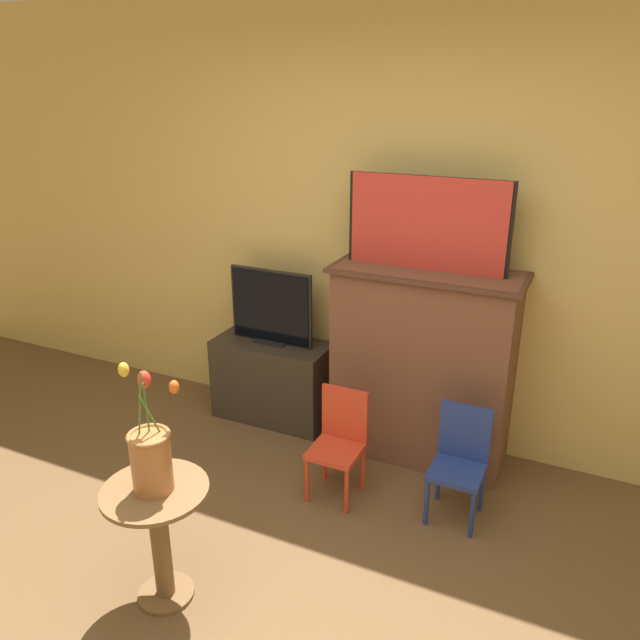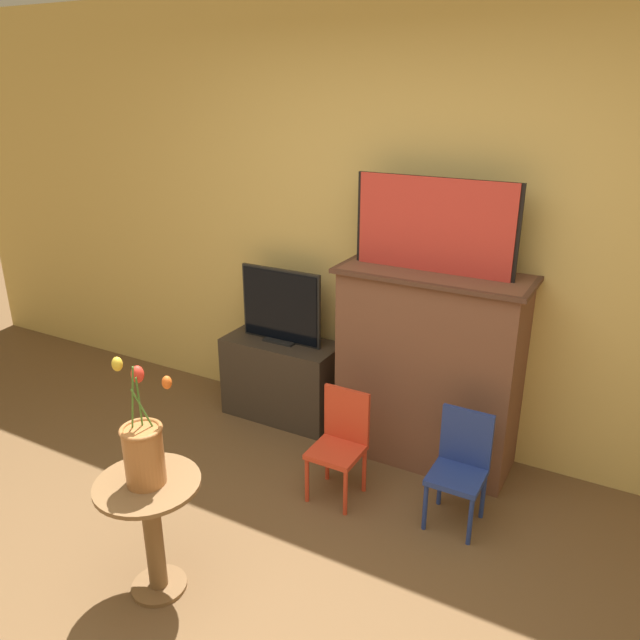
# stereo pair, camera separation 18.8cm
# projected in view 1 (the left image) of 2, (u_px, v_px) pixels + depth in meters

# --- Properties ---
(wall_back) EXTENTS (8.00, 0.06, 2.70)m
(wall_back) POSITION_uv_depth(u_px,v_px,m) (409.00, 230.00, 3.71)
(wall_back) COLOR #E0BC66
(wall_back) RESTS_ON ground
(fireplace_mantel) EXTENTS (1.09, 0.45, 1.19)m
(fireplace_mantel) POSITION_uv_depth(u_px,v_px,m) (422.00, 364.00, 3.70)
(fireplace_mantel) COLOR brown
(fireplace_mantel) RESTS_ON ground
(painting) EXTENTS (0.92, 0.03, 0.52)m
(painting) POSITION_uv_depth(u_px,v_px,m) (427.00, 224.00, 3.41)
(painting) COLOR black
(painting) RESTS_ON fireplace_mantel
(tv_stand) EXTENTS (0.78, 0.36, 0.56)m
(tv_stand) POSITION_uv_depth(u_px,v_px,m) (273.00, 380.00, 4.23)
(tv_stand) COLOR #382D23
(tv_stand) RESTS_ON ground
(tv_monitor) EXTENTS (0.58, 0.12, 0.50)m
(tv_monitor) POSITION_uv_depth(u_px,v_px,m) (271.00, 308.00, 4.05)
(tv_monitor) COLOR black
(tv_monitor) RESTS_ON tv_stand
(chair_red) EXTENTS (0.27, 0.27, 0.61)m
(chair_red) POSITION_uv_depth(u_px,v_px,m) (339.00, 438.00, 3.43)
(chair_red) COLOR red
(chair_red) RESTS_ON ground
(chair_blue) EXTENTS (0.27, 0.27, 0.61)m
(chair_blue) POSITION_uv_depth(u_px,v_px,m) (460.00, 458.00, 3.25)
(chair_blue) COLOR navy
(chair_blue) RESTS_ON ground
(side_table) EXTENTS (0.46, 0.46, 0.58)m
(side_table) POSITION_uv_depth(u_px,v_px,m) (159.00, 528.00, 2.69)
(side_table) COLOR brown
(side_table) RESTS_ON ground
(vase_tulips) EXTENTS (0.19, 0.22, 0.57)m
(vase_tulips) POSITION_uv_depth(u_px,v_px,m) (151.00, 456.00, 2.56)
(vase_tulips) COLOR #AD6B38
(vase_tulips) RESTS_ON side_table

